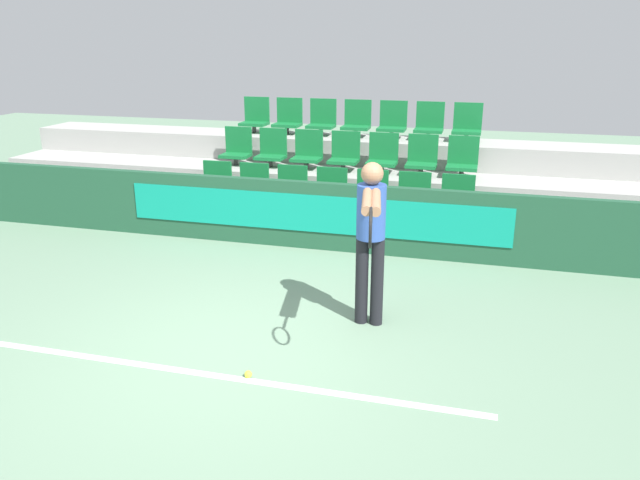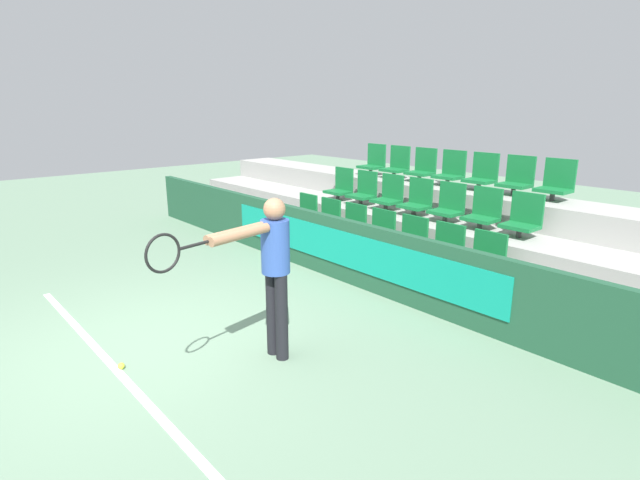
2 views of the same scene
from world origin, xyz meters
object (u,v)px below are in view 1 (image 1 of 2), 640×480
Objects in this scene: stadium_chair_10 at (345,154)px; stadium_chair_14 at (255,117)px; stadium_chair_8 at (272,150)px; stadium_chair_0 at (216,184)px; tennis_player at (371,230)px; stadium_chair_1 at (253,186)px; stadium_chair_18 at (392,122)px; stadium_chair_3 at (330,192)px; stadium_chair_15 at (288,118)px; stadium_chair_19 at (429,123)px; stadium_chair_2 at (291,189)px; tennis_ball at (248,374)px; stadium_chair_6 at (457,200)px; stadium_chair_13 at (462,160)px; stadium_chair_16 at (322,120)px; stadium_chair_20 at (467,125)px; stadium_chair_12 at (422,158)px; stadium_chair_17 at (357,121)px; stadium_chair_11 at (383,156)px; stadium_chair_9 at (308,152)px; stadium_chair_5 at (413,197)px; stadium_chair_4 at (371,194)px; stadium_chair_7 at (237,148)px.

stadium_chair_14 is (-1.80, 0.88, 0.39)m from stadium_chair_10.
stadium_chair_14 reaches higher than stadium_chair_8.
tennis_player is at bearing -44.18° from stadium_chair_0.
stadium_chair_1 is 1.00× the size of stadium_chair_18.
stadium_chair_15 is (-1.20, 1.75, 0.79)m from stadium_chair_3.
stadium_chair_19 is (2.39, 1.75, 0.79)m from stadium_chair_1.
stadium_chair_1 and stadium_chair_2 have the same top height.
stadium_chair_19 is 6.08m from tennis_ball.
stadium_chair_6 is (2.99, 0.00, 0.00)m from stadium_chair_1.
stadium_chair_19 is (1.20, 0.88, 0.39)m from stadium_chair_10.
stadium_chair_8 is 2.58m from stadium_chair_19.
stadium_chair_2 is 2.58m from stadium_chair_13.
stadium_chair_14 reaches higher than stadium_chair_3.
stadium_chair_15 reaches higher than stadium_chair_0.
stadium_chair_15 is at bearing 0.00° from stadium_chair_14.
stadium_chair_20 is at bearing 0.00° from stadium_chair_16.
stadium_chair_3 is 4.15m from tennis_ball.
stadium_chair_12 is 1.00× the size of stadium_chair_17.
stadium_chair_10 is at bearing 180.00° from stadium_chair_13.
stadium_chair_3 is 1.00× the size of stadium_chair_6.
stadium_chair_10 is at bearing 180.00° from stadium_chair_11.
stadium_chair_12 is 1.13m from stadium_chair_18.
stadium_chair_9 is 1.00× the size of stadium_chair_12.
stadium_chair_20 reaches higher than stadium_chair_5.
stadium_chair_15 is (-1.80, 1.75, 0.79)m from stadium_chair_4.
stadium_chair_16 reaches higher than stadium_chair_2.
tennis_player reaches higher than stadium_chair_5.
stadium_chair_13 is 3.14m from stadium_chair_15.
tennis_player reaches higher than stadium_chair_0.
stadium_chair_1 is 1.00× the size of stadium_chair_7.
stadium_chair_20 is at bearing 36.21° from stadium_chair_11.
stadium_chair_20 is at bearing 16.32° from stadium_chair_8.
stadium_chair_18 is at bearing 108.85° from stadium_chair_5.
stadium_chair_1 is at bearing -90.00° from stadium_chair_8.
stadium_chair_6 is at bearing -16.32° from stadium_chair_8.
stadium_chair_12 is 1.00× the size of stadium_chair_20.
tennis_player is at bearing -76.27° from stadium_chair_17.
stadium_chair_0 is at bearing -153.98° from stadium_chair_10.
stadium_chair_6 is at bearing -55.67° from stadium_chair_12.
stadium_chair_2 is 1.00× the size of stadium_chair_8.
stadium_chair_13 is at bearing -26.02° from stadium_chair_17.
stadium_chair_8 is 4.38m from tennis_player.
stadium_chair_12 reaches higher than stadium_chair_3.
stadium_chair_11 is at bearing 0.00° from stadium_chair_7.
stadium_chair_0 is 2.01m from stadium_chair_15.
stadium_chair_7 and stadium_chair_13 have the same top height.
stadium_chair_2 is 1.00× the size of stadium_chair_18.
stadium_chair_10 and stadium_chair_12 have the same top height.
stadium_chair_15 is 1.00× the size of stadium_chair_19.
stadium_chair_17 is at bearing 180.00° from stadium_chair_20.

